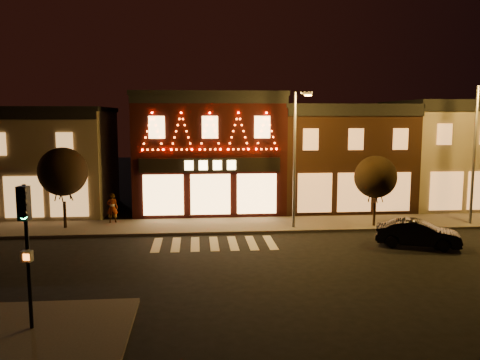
{
  "coord_description": "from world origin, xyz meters",
  "views": [
    {
      "loc": [
        -0.91,
        -21.46,
        6.71
      ],
      "look_at": [
        1.38,
        4.0,
        3.38
      ],
      "focal_mm": 36.97,
      "sensor_mm": 36.0,
      "label": 1
    }
  ],
  "objects": [
    {
      "name": "tree_left",
      "position": [
        -8.65,
        7.94,
        3.48
      ],
      "size": [
        2.84,
        2.84,
        4.75
      ],
      "rotation": [
        0.0,
        0.0,
        0.07
      ],
      "color": "black",
      "rests_on": "sidewalk_far"
    },
    {
      "name": "sidewalk_near",
      "position": [
        -6.5,
        -7.5,
        0.07
      ],
      "size": [
        7.0,
        7.0,
        0.15
      ],
      "primitive_type": "cube",
      "color": "#47423D",
      "rests_on": "ground"
    },
    {
      "name": "streetlamp_mid",
      "position": [
        4.89,
        6.65,
        4.81
      ],
      "size": [
        0.74,
        1.81,
        7.93
      ],
      "rotation": [
        0.0,
        0.0,
        -0.25
      ],
      "color": "#59595E",
      "rests_on": "sidewalk_far"
    },
    {
      "name": "pedestrian",
      "position": [
        -6.1,
        9.17,
        1.06
      ],
      "size": [
        0.72,
        0.53,
        1.83
      ],
      "primitive_type": "imported",
      "rotation": [
        0.0,
        0.0,
        3.28
      ],
      "color": "gray",
      "rests_on": "sidewalk_far"
    },
    {
      "name": "building_right_b",
      "position": [
        18.5,
        13.99,
        3.91
      ],
      "size": [
        9.2,
        8.28,
        7.8
      ],
      "color": "#7F725A",
      "rests_on": "ground"
    },
    {
      "name": "traffic_signal_near",
      "position": [
        -6.04,
        -6.42,
        3.34
      ],
      "size": [
        0.36,
        0.48,
        4.52
      ],
      "rotation": [
        0.0,
        0.0,
        -0.19
      ],
      "color": "black",
      "rests_on": "sidewalk_near"
    },
    {
      "name": "building_pulp",
      "position": [
        0.0,
        13.98,
        4.16
      ],
      "size": [
        10.2,
        8.34,
        8.3
      ],
      "color": "black",
      "rests_on": "ground"
    },
    {
      "name": "building_left",
      "position": [
        -13.0,
        13.99,
        3.66
      ],
      "size": [
        12.2,
        8.28,
        7.3
      ],
      "color": "#7F725A",
      "rests_on": "ground"
    },
    {
      "name": "ground",
      "position": [
        0.0,
        0.0,
        0.0
      ],
      "size": [
        120.0,
        120.0,
        0.0
      ],
      "primitive_type": "plane",
      "color": "black",
      "rests_on": "ground"
    },
    {
      "name": "building_right_a",
      "position": [
        9.5,
        13.99,
        3.76
      ],
      "size": [
        9.2,
        8.28,
        7.5
      ],
      "color": "#381F13",
      "rests_on": "ground"
    },
    {
      "name": "dark_sedan",
      "position": [
        10.45,
        2.49,
        0.69
      ],
      "size": [
        4.41,
        2.93,
        1.37
      ],
      "primitive_type": "imported",
      "rotation": [
        0.0,
        0.0,
        1.18
      ],
      "color": "black",
      "rests_on": "ground"
    },
    {
      "name": "sidewalk_far",
      "position": [
        2.0,
        8.0,
        0.07
      ],
      "size": [
        44.0,
        4.0,
        0.15
      ],
      "primitive_type": "cube",
      "color": "#47423D",
      "rests_on": "ground"
    },
    {
      "name": "tree_right",
      "position": [
        9.75,
        6.88,
        3.1
      ],
      "size": [
        2.52,
        2.52,
        4.21
      ],
      "rotation": [
        0.0,
        0.0,
        -0.09
      ],
      "color": "black",
      "rests_on": "sidewalk_far"
    },
    {
      "name": "streetlamp_right",
      "position": [
        15.88,
        6.69,
        5.06
      ],
      "size": [
        0.54,
        1.92,
        8.36
      ],
      "rotation": [
        0.0,
        0.0,
        -0.08
      ],
      "color": "#59595E",
      "rests_on": "sidewalk_far"
    }
  ]
}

